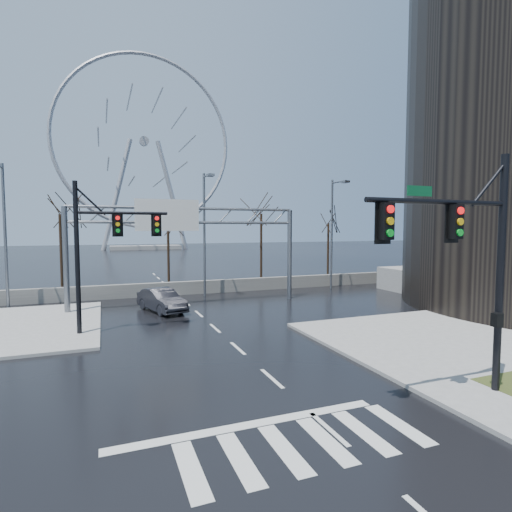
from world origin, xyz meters
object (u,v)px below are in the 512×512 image
signal_mast_near (472,251)px  ferris_wheel (144,149)px  signal_mast_far (100,243)px  sign_gantry (184,234)px  car (162,300)px

signal_mast_near → ferris_wheel: ferris_wheel is taller
signal_mast_far → sign_gantry: 8.14m
signal_mast_near → sign_gantry: size_ratio=0.49×
ferris_wheel → car: size_ratio=10.87×
sign_gantry → ferris_wheel: size_ratio=0.32×
sign_gantry → ferris_wheel: bearing=86.2°
signal_mast_far → sign_gantry: (5.49, 6.00, 0.35)m
signal_mast_near → signal_mast_far: size_ratio=1.00×
signal_mast_near → sign_gantry: signal_mast_near is taller
sign_gantry → ferris_wheel: 82.91m
signal_mast_near → sign_gantry: bearing=106.2°
signal_mast_near → signal_mast_far: 17.03m
signal_mast_near → car: size_ratio=1.71×
signal_mast_near → car: 19.59m
signal_mast_far → ferris_wheel: ferris_wheel is taller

